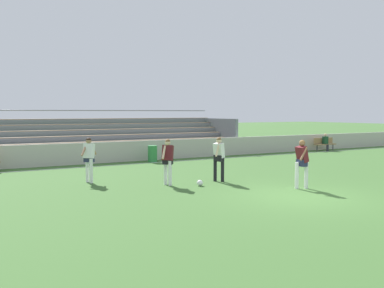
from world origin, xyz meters
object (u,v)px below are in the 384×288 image
bleacher_stand (83,138)px  player_dark_dropping_back (168,158)px  player_white_overlapping (219,155)px  soccer_ball (200,183)px  player_dark_wide_left (302,159)px  trash_bin (153,154)px  spectator_seated (326,141)px  bench_near_wall_gap (324,143)px  player_white_challenging (89,156)px

bleacher_stand → player_dark_dropping_back: size_ratio=11.40×
player_white_overlapping → soccer_ball: player_white_overlapping is taller
player_dark_dropping_back → player_dark_wide_left: size_ratio=0.99×
bleacher_stand → trash_bin: bleacher_stand is taller
soccer_ball → trash_bin: bearing=78.3°
spectator_seated → bleacher_stand: bearing=167.0°
player_dark_wide_left → spectator_seated: bearing=39.7°
spectator_seated → soccer_ball: size_ratio=5.50×
spectator_seated → player_dark_dropping_back: size_ratio=0.71×
trash_bin → spectator_seated: spectator_seated is taller
bench_near_wall_gap → player_white_overlapping: player_white_overlapping is taller
bleacher_stand → bench_near_wall_gap: bleacher_stand is taller
bleacher_stand → bench_near_wall_gap: bearing=-12.6°
spectator_seated → soccer_ball: (-14.84, -7.75, -0.59)m
trash_bin → soccer_ball: size_ratio=4.05×
bleacher_stand → spectator_seated: size_ratio=16.02×
player_dark_dropping_back → bleacher_stand: bearing=91.2°
player_white_overlapping → player_dark_wide_left: bearing=-58.1°
trash_bin → player_dark_wide_left: player_dark_wide_left is taller
soccer_ball → player_white_overlapping: bearing=23.2°
bleacher_stand → bench_near_wall_gap: 16.41m
bleacher_stand → spectator_seated: bleacher_stand is taller
bleacher_stand → player_white_challenging: bleacher_stand is taller
bleacher_stand → player_dark_dropping_back: bearing=-88.8°
player_dark_dropping_back → player_white_challenging: player_white_challenging is taller
bench_near_wall_gap → spectator_seated: (0.00, -0.12, 0.16)m
player_white_overlapping → player_dark_dropping_back: bearing=173.2°
player_dark_wide_left → player_white_challenging: (-6.13, 4.94, 0.00)m
player_white_challenging → bleacher_stand: bearing=76.3°
bench_near_wall_gap → player_dark_dropping_back: player_dark_dropping_back is taller
player_dark_dropping_back → soccer_ball: (0.93, -0.74, -0.91)m
player_white_overlapping → player_dark_wide_left: (1.69, -2.72, 0.00)m
player_white_overlapping → player_white_challenging: size_ratio=1.00×
player_dark_dropping_back → trash_bin: bearing=70.0°
player_white_overlapping → bench_near_wall_gap: bearing=28.3°
soccer_ball → bleacher_stand: bearing=95.8°
bleacher_stand → player_white_challenging: size_ratio=11.26×
bench_near_wall_gap → player_white_overlapping: (-13.69, -7.37, 0.48)m
player_dark_dropping_back → player_white_overlapping: size_ratio=0.99×
player_dark_dropping_back → soccer_ball: 1.50m
bench_near_wall_gap → trash_bin: 13.26m
bench_near_wall_gap → trash_bin: size_ratio=2.02×
trash_bin → spectator_seated: bearing=0.4°
trash_bin → player_white_overlapping: (-0.44, -7.15, 0.58)m
player_dark_wide_left → soccer_ball: size_ratio=7.82×
spectator_seated → soccer_ball: bearing=-152.4°
player_dark_wide_left → player_white_overlapping: bearing=121.9°
bleacher_stand → player_white_overlapping: bearing=-78.1°
trash_bin → spectator_seated: size_ratio=0.74×
bench_near_wall_gap → player_dark_wide_left: bearing=-139.9°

